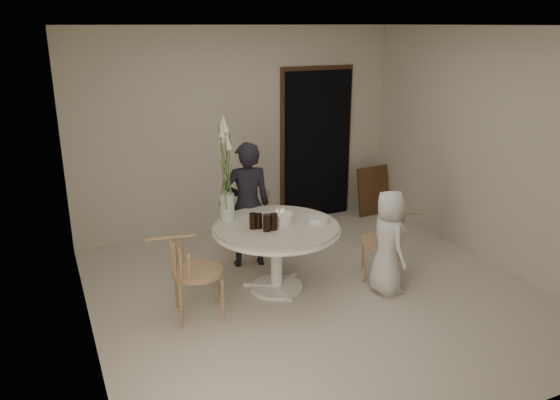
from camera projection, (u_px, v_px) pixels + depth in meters
name	position (u px, v px, depth m)	size (l,w,h in m)	color
ground	(316.00, 292.00, 5.78)	(4.50, 4.50, 0.00)	beige
room_shell	(320.00, 142.00, 5.28)	(4.50, 4.50, 4.50)	silver
doorway	(317.00, 146.00, 7.80)	(1.00, 0.10, 2.10)	black
door_trim	(316.00, 141.00, 7.82)	(1.12, 0.03, 2.22)	#50311B
table	(277.00, 236.00, 5.67)	(1.33, 1.33, 0.73)	white
picture_frame	(373.00, 191.00, 8.08)	(0.54, 0.04, 0.71)	#50311B
chair_far	(254.00, 209.00, 6.74)	(0.51, 0.54, 0.83)	tan
chair_right	(392.00, 235.00, 6.00)	(0.58, 0.57, 0.78)	tan
chair_left	(185.00, 264.00, 5.14)	(0.55, 0.52, 0.85)	tan
girl	(247.00, 205.00, 6.24)	(0.54, 0.35, 1.47)	black
boy	(388.00, 242.00, 5.65)	(0.54, 0.35, 1.11)	silver
birthday_cake	(281.00, 218.00, 5.67)	(0.23, 0.23, 0.16)	silver
cola_tumbler_a	(259.00, 221.00, 5.53)	(0.07, 0.07, 0.15)	black
cola_tumbler_b	(274.00, 222.00, 5.49)	(0.08, 0.08, 0.17)	black
cola_tumbler_c	(253.00, 221.00, 5.52)	(0.08, 0.08, 0.16)	black
cola_tumbler_d	(267.00, 223.00, 5.45)	(0.08, 0.08, 0.17)	black
plate_stack	(319.00, 219.00, 5.72)	(0.23, 0.23, 0.06)	white
flower_vase	(226.00, 177.00, 5.65)	(0.15, 0.15, 1.13)	silver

